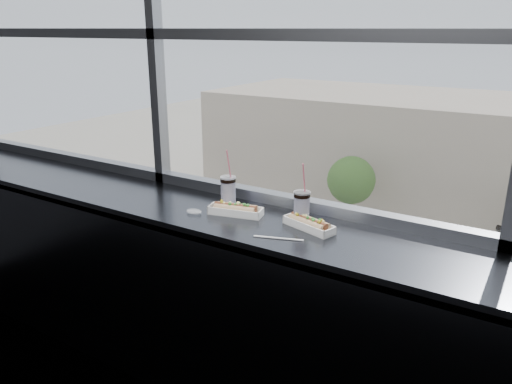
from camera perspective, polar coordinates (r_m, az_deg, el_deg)
The scene contains 16 objects.
wall_back_lower at distance 2.95m, azimuth 5.06°, elevation -11.99°, with size 6.00×6.00×0.00m, color black.
counter at distance 2.50m, azimuth 2.51°, elevation -4.41°, with size 6.00×0.55×0.06m, color #474A52.
counter_fascia at distance 2.56m, azimuth -0.59°, elevation -17.12°, with size 6.00×0.04×1.04m, color #474A52.
hotdog_tray_left at distance 2.61m, azimuth -2.35°, elevation -2.00°, with size 0.30×0.16×0.07m.
hotdog_tray_right at distance 2.44m, azimuth 6.07°, elevation -3.59°, with size 0.29×0.17×0.07m.
soda_cup_left at distance 2.71m, azimuth -3.20°, elevation 0.21°, with size 0.09×0.09×0.32m.
soda_cup_right at distance 2.49m, azimuth 5.24°, elevation -1.58°, with size 0.09×0.09×0.32m.
loose_straw at distance 2.33m, azimuth 2.57°, elevation -5.29°, with size 0.01×0.01×0.23m, color white.
wrapper at distance 2.65m, azimuth -7.09°, elevation -2.21°, with size 0.09×0.07×0.02m, color silver.
street_asphalt at distance 25.83m, azimuth 25.54°, elevation -13.98°, with size 80.00×10.00×0.06m, color black.
car_near_a at distance 27.72m, azimuth -10.19°, elevation -7.53°, with size 6.36×2.65×2.12m, color gray.
car_near_b at distance 22.68m, azimuth 11.62°, elevation -13.90°, with size 6.30×2.62×2.10m, color black.
car_near_c at distance 21.87m, azimuth 24.50°, elevation -16.69°, with size 6.26×2.61×2.09m, color #9F193C.
car_far_a at distance 31.30m, azimuth 6.72°, elevation -4.44°, with size 5.84×2.43×1.95m, color black.
pedestrian_b at distance 33.44m, azimuth 25.82°, elevation -4.55°, with size 0.96×0.72×2.17m, color #66605B.
tree_left at distance 33.75m, azimuth 10.82°, elevation 1.33°, with size 3.21×3.21×5.02m.
Camera 1 is at (1.12, -0.79, 2.03)m, focal length 35.00 mm.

